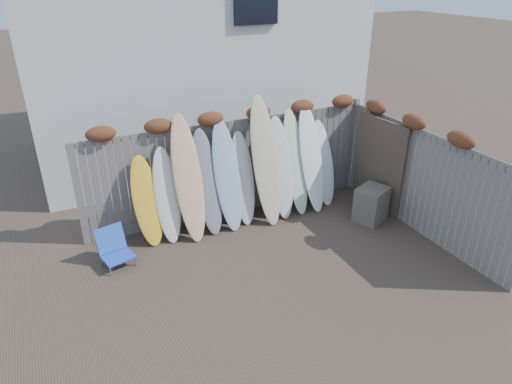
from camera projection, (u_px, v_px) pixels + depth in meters
name	position (u px, v px, depth m)	size (l,w,h in m)	color
ground	(286.00, 273.00, 7.75)	(80.00, 80.00, 0.00)	#493A2D
back_fence	(233.00, 160.00, 9.19)	(6.05, 0.28, 2.24)	slate
right_fence	(421.00, 175.00, 8.59)	(0.28, 4.40, 2.24)	slate
house	(186.00, 30.00, 11.79)	(8.50, 5.50, 6.33)	silver
beach_chair	(114.00, 248.00, 7.89)	(0.61, 0.64, 0.66)	blue
wooden_crate	(371.00, 204.00, 9.22)	(0.62, 0.51, 0.72)	#69554E
lattice_panel	(379.00, 166.00, 9.42)	(0.05, 1.31, 1.97)	brown
surfboard_0	(147.00, 201.00, 8.32)	(0.50, 0.07, 1.72)	yellow
surfboard_1	(167.00, 196.00, 8.42)	(0.46, 0.07, 1.82)	silver
surfboard_2	(188.00, 179.00, 8.39)	(0.53, 0.07, 2.42)	#FFCF74
surfboard_3	(207.00, 183.00, 8.66)	(0.50, 0.07, 2.07)	slate
surfboard_4	(227.00, 176.00, 8.77)	(0.52, 0.07, 2.20)	#9AB3CB
surfboard_5	(243.00, 179.00, 9.02)	(0.46, 0.07, 1.89)	silver
surfboard_6	(266.00, 161.00, 8.94)	(0.55, 0.07, 2.60)	beige
surfboard_7	(281.00, 168.00, 9.22)	(0.50, 0.07, 2.11)	silver
surfboard_8	(296.00, 163.00, 9.37)	(0.48, 0.07, 2.20)	silver
surfboard_9	(312.00, 159.00, 9.46)	(0.51, 0.07, 2.29)	white
surfboard_10	(323.00, 163.00, 9.76)	(0.51, 0.07, 1.87)	white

